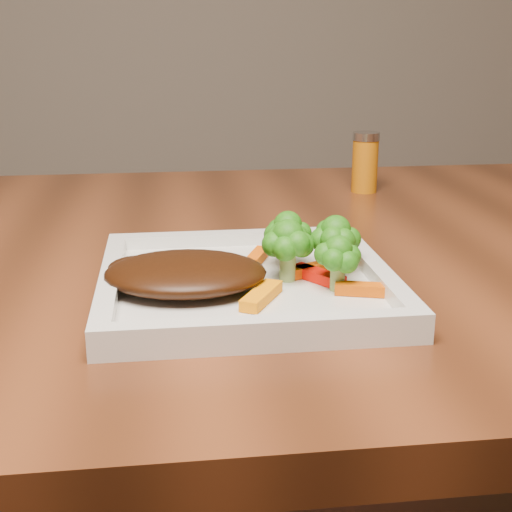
{
  "coord_description": "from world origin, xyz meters",
  "views": [
    {
      "loc": [
        -0.38,
        -0.96,
        0.99
      ],
      "look_at": [
        -0.3,
        -0.32,
        0.79
      ],
      "focal_mm": 50.0,
      "sensor_mm": 36.0,
      "label": 1
    }
  ],
  "objects": [
    {
      "name": "plate",
      "position": [
        -0.31,
        -0.32,
        0.76
      ],
      "size": [
        0.27,
        0.27,
        0.01
      ],
      "primitive_type": "cube",
      "color": "silver",
      "rests_on": "dining_table"
    },
    {
      "name": "dining_table",
      "position": [
        -0.1,
        -0.15,
        0.38
      ],
      "size": [
        1.6,
        0.9,
        0.75
      ],
      "primitive_type": null,
      "color": "#5F2D15",
      "rests_on": "floor"
    },
    {
      "name": "carrot_4",
      "position": [
        -0.29,
        -0.27,
        0.77
      ],
      "size": [
        0.03,
        0.05,
        0.01
      ],
      "primitive_type": "cube",
      "rotation": [
        0.0,
        0.0,
        1.18
      ],
      "color": "#E95603",
      "rests_on": "plate"
    },
    {
      "name": "carrot_1",
      "position": [
        -0.2,
        -0.37,
        0.77
      ],
      "size": [
        0.06,
        0.03,
        0.01
      ],
      "primitive_type": "cube",
      "rotation": [
        0.0,
        0.0,
        -0.29
      ],
      "color": "#CD4D03",
      "rests_on": "plate"
    },
    {
      "name": "broccoli_3",
      "position": [
        -0.27,
        -0.32,
        0.79
      ],
      "size": [
        0.06,
        0.06,
        0.06
      ],
      "primitive_type": null,
      "rotation": [
        0.0,
        0.0,
        -0.17
      ],
      "color": "#1B6D12",
      "rests_on": "plate"
    },
    {
      "name": "carrot_6",
      "position": [
        -0.25,
        -0.32,
        0.77
      ],
      "size": [
        0.05,
        0.03,
        0.01
      ],
      "primitive_type": "cube",
      "rotation": [
        0.0,
        0.0,
        0.45
      ],
      "color": "#F05303",
      "rests_on": "plate"
    },
    {
      "name": "carrot_5",
      "position": [
        -0.24,
        -0.33,
        0.77
      ],
      "size": [
        0.05,
        0.06,
        0.01
      ],
      "primitive_type": "cube",
      "rotation": [
        0.0,
        0.0,
        -0.97
      ],
      "color": "#FF1104",
      "rests_on": "plate"
    },
    {
      "name": "broccoli_2",
      "position": [
        -0.23,
        -0.36,
        0.79
      ],
      "size": [
        0.06,
        0.06,
        0.06
      ],
      "primitive_type": null,
      "rotation": [
        0.0,
        0.0,
        0.32
      ],
      "color": "#407814",
      "rests_on": "plate"
    },
    {
      "name": "carrot_2",
      "position": [
        -0.3,
        -0.38,
        0.77
      ],
      "size": [
        0.05,
        0.06,
        0.01
      ],
      "primitive_type": "cube",
      "rotation": [
        0.0,
        0.0,
        1.06
      ],
      "color": "orange",
      "rests_on": "plate"
    },
    {
      "name": "carrot_3",
      "position": [
        -0.2,
        -0.29,
        0.77
      ],
      "size": [
        0.05,
        0.03,
        0.01
      ],
      "primitive_type": "cube",
      "rotation": [
        0.0,
        0.0,
        0.34
      ],
      "color": "#E34F03",
      "rests_on": "plate"
    },
    {
      "name": "broccoli_0",
      "position": [
        -0.26,
        -0.28,
        0.8
      ],
      "size": [
        0.07,
        0.07,
        0.07
      ],
      "primitive_type": null,
      "rotation": [
        0.0,
        0.0,
        -0.38
      ],
      "color": "#196A11",
      "rests_on": "plate"
    },
    {
      "name": "steak",
      "position": [
        -0.36,
        -0.34,
        0.78
      ],
      "size": [
        0.16,
        0.13,
        0.03
      ],
      "primitive_type": "ellipsoid",
      "rotation": [
        0.0,
        0.0,
        -0.09
      ],
      "color": "#351708",
      "rests_on": "plate"
    },
    {
      "name": "broccoli_1",
      "position": [
        -0.22,
        -0.31,
        0.79
      ],
      "size": [
        0.07,
        0.07,
        0.06
      ],
      "primitive_type": null,
      "rotation": [
        0.0,
        0.0,
        0.24
      ],
      "color": "#306B11",
      "rests_on": "plate"
    },
    {
      "name": "spice_shaker",
      "position": [
        -0.07,
        0.1,
        0.8
      ],
      "size": [
        0.05,
        0.05,
        0.09
      ],
      "primitive_type": "cylinder",
      "rotation": [
        0.0,
        0.0,
        -0.19
      ],
      "color": "#BB660A",
      "rests_on": "dining_table"
    }
  ]
}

